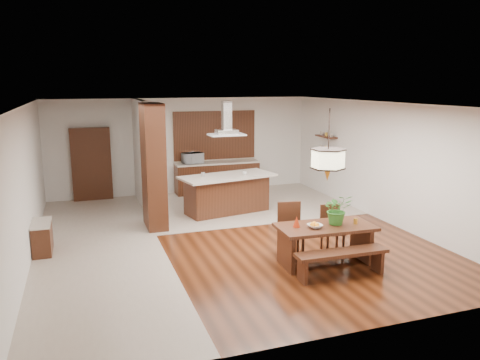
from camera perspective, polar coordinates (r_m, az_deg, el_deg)
name	(u,v)px	position (r m, az deg, el deg)	size (l,w,h in m)	color
room_shell	(227,144)	(10.03, -1.62, 4.43)	(9.00, 9.04, 2.92)	#37170A
tile_hallway	(99,250)	(10.07, -16.82, -8.12)	(2.50, 9.00, 0.01)	#B4A596
tile_kitchen	(243,204)	(13.15, 0.36, -2.94)	(5.50, 4.00, 0.01)	#B4A596
soffit_band	(227,105)	(9.96, -1.65, 9.13)	(8.00, 9.00, 0.02)	#431E10
partition_pier	(154,166)	(10.98, -10.49, 1.64)	(0.45, 1.00, 2.90)	black
partition_stub	(142,154)	(13.03, -11.90, 3.16)	(0.18, 2.40, 2.90)	silver
hallway_console	(42,238)	(10.19, -22.96, -6.48)	(0.37, 0.88, 0.63)	black
hallway_doorway	(91,164)	(14.09, -17.66, 1.84)	(1.10, 0.20, 2.10)	black
rear_counter	(217,177)	(14.55, -2.79, 0.38)	(2.60, 0.62, 0.95)	black
kitchen_window	(215,135)	(14.60, -3.12, 5.48)	(2.60, 0.08, 1.50)	brown
shelf_lower	(326,150)	(14.03, 10.40, 3.61)	(0.26, 0.90, 0.04)	black
shelf_upper	(326,137)	(13.98, 10.46, 5.23)	(0.26, 0.90, 0.04)	black
dining_table	(325,236)	(8.92, 10.32, -6.68)	(1.83, 0.98, 0.75)	black
dining_bench	(341,264)	(8.49, 12.23, -9.97)	(1.69, 0.37, 0.48)	black
dining_chair_left	(291,230)	(9.22, 6.28, -6.11)	(0.46, 0.46, 1.05)	black
dining_chair_right	(333,229)	(9.60, 11.25, -5.89)	(0.41, 0.41, 0.93)	black
pendant_lantern	(329,145)	(8.54, 10.74, 4.18)	(0.64, 0.64, 1.31)	#F9F3BF
foliage_plant	(337,209)	(8.89, 11.77, -3.51)	(0.52, 0.45, 0.58)	#307527
fruit_bowl	(315,226)	(8.67, 9.12, -5.57)	(0.27, 0.27, 0.07)	beige
napkin_cone	(297,222)	(8.65, 6.91, -5.07)	(0.13, 0.13, 0.20)	#A7270B
gold_ornament	(356,221)	(9.06, 13.91, -4.88)	(0.07, 0.07, 0.11)	gold
kitchen_island	(227,193)	(12.20, -1.58, -1.64)	(2.60, 1.51, 1.01)	black
range_hood	(227,118)	(11.90, -1.64, 7.53)	(0.90, 0.55, 0.87)	silver
island_cup	(245,173)	(12.11, 0.56, 0.85)	(0.11, 0.11, 0.09)	silver
microwave	(193,158)	(14.21, -5.80, 2.67)	(0.59, 0.40, 0.32)	silver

